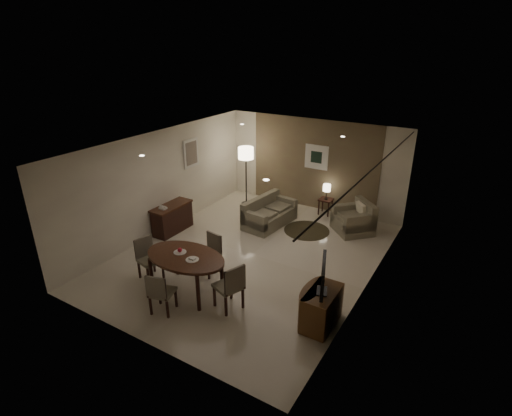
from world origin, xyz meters
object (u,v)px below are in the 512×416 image
Objects in this scene: chair_right at (228,286)px; armchair at (353,217)px; chair_far at (208,255)px; chair_near at (162,292)px; chair_left at (150,260)px; console_desk at (172,218)px; dining_table at (187,274)px; tv_cabinet at (322,308)px; sofa at (270,212)px; floor_lamp at (246,176)px; side_table at (325,206)px.

armchair is at bearing -171.84° from chair_right.
chair_far is at bearing -75.09° from armchair.
chair_left is at bearing -49.92° from chair_near.
dining_table reaches higher than console_desk.
console_desk reaches higher than tv_cabinet.
floor_lamp reaches higher than sofa.
chair_near is 5.51m from armchair.
console_desk is 1.34× the size of chair_far.
tv_cabinet is at bearing -171.62° from chair_near.
chair_near is at bearing -98.70° from side_table.
tv_cabinet is at bearing -35.04° from armchair.
chair_near is at bearing -156.43° from tv_cabinet.
chair_near is (2.18, -2.68, 0.06)m from console_desk.
dining_table is 0.98m from chair_left.
sofa is (-0.16, 4.40, -0.06)m from chair_near.
floor_lamp reaches higher than chair_far.
chair_right is at bearing -75.27° from chair_left.
armchair is (2.05, 3.63, -0.03)m from chair_far.
floor_lamp is at bearing 20.09° from chair_left.
chair_right is (3.17, -1.95, 0.11)m from console_desk.
side_table is (0.98, 4.35, -0.21)m from chair_far.
floor_lamp is (-1.47, 4.58, 0.50)m from dining_table.
side_table is at bearing -29.25° from sofa.
side_table is at bearing -169.65° from armchair.
chair_far reaches higher than sofa.
chair_near is 5.55m from floor_lamp.
floor_lamp is (-4.22, 4.13, 0.56)m from tv_cabinet.
console_desk is 1.28× the size of armchair.
tv_cabinet is at bearing -131.65° from sofa.
chair_left is at bearing -172.76° from tv_cabinet.
floor_lamp is (-2.41, -0.55, 0.67)m from side_table.
sofa is (0.86, 3.69, -0.07)m from chair_left.
side_table is at bearing -113.90° from chair_near.
floor_lamp reaches higher than chair_left.
console_desk is 0.69× the size of dining_table.
sofa reaches higher than console_desk.
armchair is (2.13, 0.75, 0.04)m from sofa.
side_table is (0.90, 5.87, -0.20)m from chair_near.
chair_right reaches higher than chair_far.
sofa is (-1.15, 3.66, -0.11)m from chair_right.
chair_near is at bearing -86.99° from dining_table.
tv_cabinet is 1.01× the size of chair_far.
chair_near is 0.97× the size of chair_far.
chair_left is at bearing -110.41° from side_table.
sofa is at bearing -103.09° from chair_near.
chair_left reaches higher than tv_cabinet.
chair_right is 5.24m from floor_lamp.
side_table is at bearing 111.15° from tv_cabinet.
side_table is (-1.81, 4.68, -0.11)m from tv_cabinet.
armchair reaches higher than dining_table.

